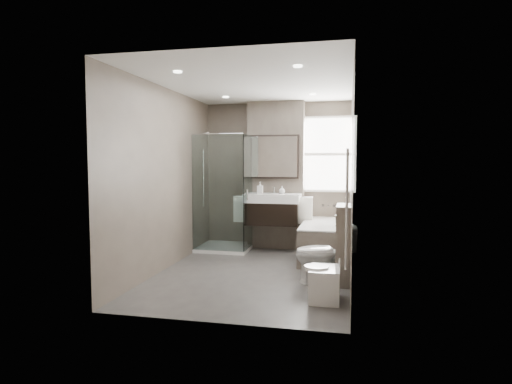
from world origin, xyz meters
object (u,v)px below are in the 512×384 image
(bidet, at_px, (324,283))
(toilet, at_px, (324,253))
(bathtub, at_px, (326,239))
(vanity, at_px, (273,209))

(bidet, bearing_deg, toilet, 93.50)
(bathtub, distance_m, toilet, 1.37)
(vanity, xyz_separation_m, bathtub, (0.92, -0.33, -0.43))
(bathtub, relative_size, bidet, 3.31)
(bathtub, bearing_deg, toilet, -88.12)
(bidet, bearing_deg, vanity, 112.68)
(bathtub, height_order, toilet, toilet)
(vanity, height_order, toilet, vanity)
(bathtub, height_order, bidet, bathtub)
(bathtub, xyz_separation_m, toilet, (0.05, -1.37, 0.06))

